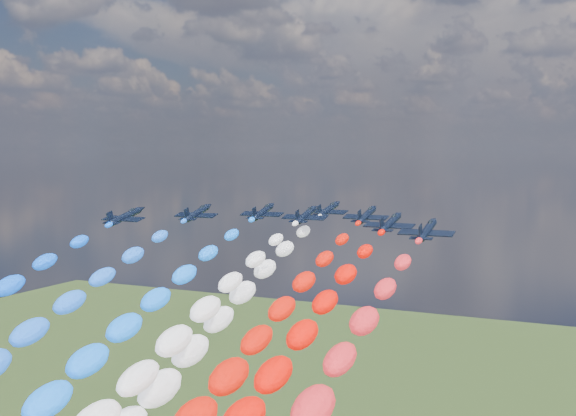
% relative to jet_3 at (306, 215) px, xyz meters
% --- Properties ---
extents(jet_0, '(10.27, 13.56, 5.65)m').
position_rel_jet_3_xyz_m(jet_0, '(-32.49, -18.77, 0.00)').
color(jet_0, black).
extents(jet_1, '(9.94, 13.33, 5.65)m').
position_rel_jet_3_xyz_m(jet_1, '(-23.52, -5.16, 0.00)').
color(jet_1, black).
extents(jet_2, '(10.10, 13.44, 5.65)m').
position_rel_jet_3_xyz_m(jet_2, '(-11.87, 3.40, 0.00)').
color(jet_2, black).
extents(trail_2, '(6.35, 122.34, 49.45)m').
position_rel_jet_3_xyz_m(trail_2, '(-11.87, -59.82, -22.79)').
color(trail_2, '#0E6BFF').
extents(jet_3, '(9.84, 13.26, 5.65)m').
position_rel_jet_3_xyz_m(jet_3, '(0.00, 0.00, 0.00)').
color(jet_3, black).
extents(jet_4, '(10.28, 13.56, 5.65)m').
position_rel_jet_3_xyz_m(jet_4, '(-1.12, 15.29, 0.00)').
color(jet_4, black).
extents(trail_4, '(6.35, 122.34, 49.45)m').
position_rel_jet_3_xyz_m(trail_4, '(-1.12, -47.93, -22.79)').
color(trail_4, white).
extents(jet_5, '(9.53, 13.03, 5.65)m').
position_rel_jet_3_xyz_m(jet_5, '(11.48, 5.86, 0.00)').
color(jet_5, black).
extents(trail_5, '(6.35, 122.34, 49.45)m').
position_rel_jet_3_xyz_m(trail_5, '(11.48, -57.36, -22.79)').
color(trail_5, red).
extents(jet_6, '(9.96, 13.34, 5.65)m').
position_rel_jet_3_xyz_m(jet_6, '(21.17, -8.61, 0.00)').
color(jet_6, black).
extents(jet_7, '(9.64, 13.11, 5.65)m').
position_rel_jet_3_xyz_m(jet_7, '(30.69, -17.89, 0.00)').
color(jet_7, black).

